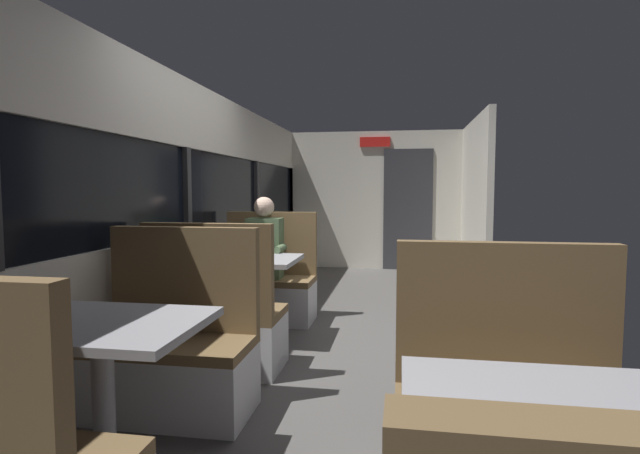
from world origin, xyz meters
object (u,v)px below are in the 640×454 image
at_px(bench_mid_window_facing_entry, 268,288).
at_px(bench_mid_window_facing_end, 217,326).
at_px(bench_front_aisle_facing_entry, 509,430).
at_px(dining_table_front_aisle, 569,444).
at_px(coffee_cup_primary, 264,251).
at_px(dining_table_mid_window, 246,269).
at_px(dining_table_near_window, 102,343).
at_px(bench_near_window_facing_entry, 174,358).
at_px(seated_passenger, 266,269).

bearing_deg(bench_mid_window_facing_entry, bench_mid_window_facing_end, -90.00).
bearing_deg(bench_front_aisle_facing_entry, bench_mid_window_facing_end, 144.18).
bearing_deg(bench_mid_window_facing_entry, dining_table_front_aisle, -62.17).
relative_size(dining_table_front_aisle, bench_front_aisle_facing_entry, 0.82).
distance_m(bench_mid_window_facing_end, coffee_cup_primary, 0.94).
height_order(bench_mid_window_facing_end, bench_front_aisle_facing_entry, same).
bearing_deg(dining_table_mid_window, dining_table_near_window, -90.00).
bearing_deg(bench_near_window_facing_entry, coffee_cup_primary, 84.90).
xyz_separation_m(bench_mid_window_facing_entry, bench_front_aisle_facing_entry, (1.79, -2.69, 0.00)).
height_order(dining_table_mid_window, dining_table_front_aisle, same).
bearing_deg(coffee_cup_primary, dining_table_near_window, -93.48).
bearing_deg(bench_mid_window_facing_end, bench_near_window_facing_entry, -90.00).
bearing_deg(bench_near_window_facing_entry, bench_mid_window_facing_end, 90.00).
bearing_deg(dining_table_mid_window, bench_mid_window_facing_end, -90.00).
xyz_separation_m(dining_table_near_window, coffee_cup_primary, (0.13, 2.20, 0.15)).
xyz_separation_m(dining_table_front_aisle, coffee_cup_primary, (-1.66, 2.80, 0.15)).
height_order(bench_near_window_facing_entry, seated_passenger, seated_passenger).
bearing_deg(coffee_cup_primary, bench_mid_window_facing_entry, 102.78).
distance_m(dining_table_front_aisle, bench_front_aisle_facing_entry, 0.77).
bearing_deg(coffee_cup_primary, bench_near_window_facing_entry, -95.10).
height_order(dining_table_front_aisle, seated_passenger, seated_passenger).
relative_size(dining_table_near_window, bench_front_aisle_facing_entry, 0.82).
bearing_deg(coffee_cup_primary, seated_passenger, 104.49).
relative_size(bench_near_window_facing_entry, bench_mid_window_facing_entry, 1.00).
distance_m(bench_near_window_facing_entry, dining_table_mid_window, 1.43).
height_order(dining_table_near_window, dining_table_front_aisle, same).
height_order(dining_table_front_aisle, coffee_cup_primary, coffee_cup_primary).
height_order(bench_mid_window_facing_entry, coffee_cup_primary, bench_mid_window_facing_entry).
height_order(dining_table_front_aisle, bench_front_aisle_facing_entry, bench_front_aisle_facing_entry).
height_order(bench_near_window_facing_entry, bench_front_aisle_facing_entry, same).
height_order(dining_table_mid_window, bench_mid_window_facing_entry, bench_mid_window_facing_entry).
distance_m(dining_table_mid_window, coffee_cup_primary, 0.23).
bearing_deg(dining_table_near_window, coffee_cup_primary, 86.52).
distance_m(bench_mid_window_facing_end, seated_passenger, 1.34).
bearing_deg(bench_front_aisle_facing_entry, bench_near_window_facing_entry, 161.47).
height_order(dining_table_near_window, bench_front_aisle_facing_entry, bench_front_aisle_facing_entry).
xyz_separation_m(bench_near_window_facing_entry, dining_table_mid_window, (0.00, 1.39, 0.31)).
height_order(dining_table_near_window, dining_table_mid_window, same).
xyz_separation_m(dining_table_near_window, bench_front_aisle_facing_entry, (1.79, 0.10, -0.31)).
bearing_deg(seated_passenger, dining_table_mid_window, -90.00).
height_order(dining_table_mid_window, seated_passenger, seated_passenger).
height_order(bench_near_window_facing_entry, bench_mid_window_facing_end, same).
bearing_deg(coffee_cup_primary, dining_table_front_aisle, -59.40).
bearing_deg(dining_table_mid_window, bench_mid_window_facing_entry, 90.00).
relative_size(seated_passenger, coffee_cup_primary, 14.00).
xyz_separation_m(dining_table_front_aisle, bench_front_aisle_facing_entry, (0.00, 0.70, -0.31)).
bearing_deg(dining_table_mid_window, bench_front_aisle_facing_entry, -48.05).
distance_m(dining_table_near_window, coffee_cup_primary, 2.21).
relative_size(dining_table_near_window, dining_table_front_aisle, 1.00).
height_order(bench_mid_window_facing_entry, seated_passenger, seated_passenger).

